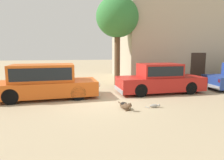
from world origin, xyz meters
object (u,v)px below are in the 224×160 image
object	(u,v)px
parked_sedan_second	(160,79)
acacia_tree_left	(117,18)
parked_sedan_nearest	(45,81)
stray_dog_spotted	(125,105)
stray_cat	(154,106)

from	to	relation	value
parked_sedan_second	acacia_tree_left	size ratio (longest dim) A/B	0.85
parked_sedan_nearest	acacia_tree_left	distance (m)	5.87
parked_sedan_nearest	acacia_tree_left	world-z (taller)	acacia_tree_left
stray_dog_spotted	acacia_tree_left	distance (m)	6.50
parked_sedan_nearest	acacia_tree_left	bearing A→B (deg)	28.71
parked_sedan_nearest	acacia_tree_left	xyz separation A→B (m)	(4.03, 2.59, 3.39)
parked_sedan_second	stray_cat	xyz separation A→B (m)	(-1.37, -2.61, -0.69)
stray_cat	acacia_tree_left	world-z (taller)	acacia_tree_left
parked_sedan_second	parked_sedan_nearest	bearing A→B (deg)	179.98
parked_sedan_nearest	parked_sedan_second	xyz separation A→B (m)	(5.84, 0.17, -0.07)
parked_sedan_nearest	parked_sedan_second	size ratio (longest dim) A/B	1.04
stray_cat	acacia_tree_left	size ratio (longest dim) A/B	0.11
stray_cat	acacia_tree_left	bearing A→B (deg)	99.26
stray_cat	parked_sedan_nearest	bearing A→B (deg)	155.71
parked_sedan_second	stray_cat	world-z (taller)	parked_sedan_second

